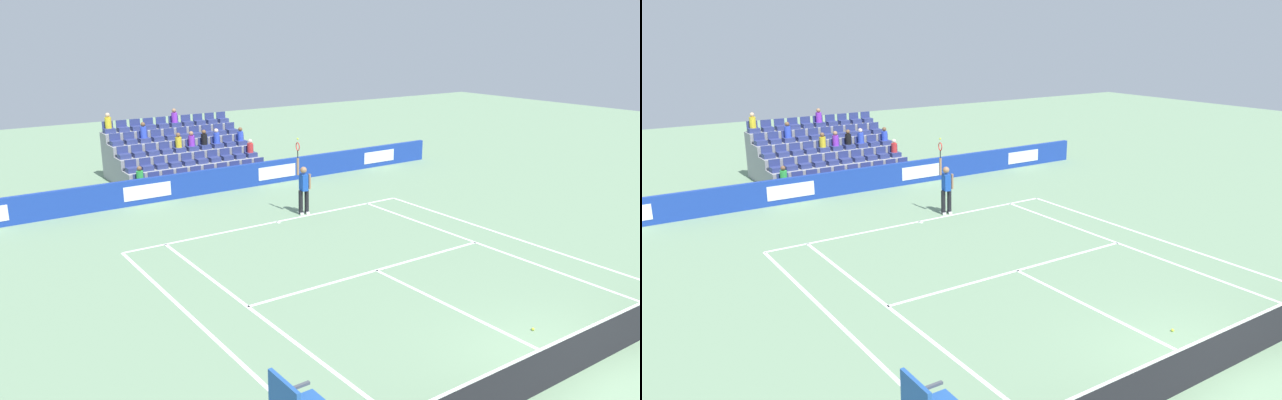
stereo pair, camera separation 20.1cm
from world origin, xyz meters
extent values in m
plane|color=gray|center=(0.00, 0.00, 0.00)|extent=(80.00, 80.00, 0.00)
cube|color=white|center=(0.00, -11.89, 0.00)|extent=(10.97, 0.10, 0.01)
cube|color=white|center=(0.00, -6.40, 0.00)|extent=(8.23, 0.10, 0.01)
cube|color=white|center=(0.00, -3.20, 0.00)|extent=(0.10, 6.40, 0.01)
cube|color=white|center=(4.12, -5.95, 0.00)|extent=(0.10, 11.89, 0.01)
cube|color=white|center=(-4.12, -5.95, 0.00)|extent=(0.10, 11.89, 0.01)
cube|color=white|center=(5.49, -5.95, 0.00)|extent=(0.10, 11.89, 0.01)
cube|color=white|center=(-5.49, -5.95, 0.00)|extent=(0.10, 11.89, 0.01)
cube|color=white|center=(0.00, -11.79, 0.00)|extent=(0.10, 0.20, 0.01)
cube|color=#193899|center=(0.00, -16.84, 0.50)|extent=(23.45, 0.20, 1.00)
cube|color=white|center=(-8.79, -16.73, 0.50)|extent=(1.88, 0.01, 0.56)
cube|color=white|center=(-2.93, -16.73, 0.50)|extent=(1.88, 0.01, 0.56)
cube|color=white|center=(2.93, -16.73, 0.50)|extent=(1.88, 0.01, 0.56)
cube|color=black|center=(0.00, 0.00, 0.46)|extent=(11.77, 0.02, 0.92)
cube|color=white|center=(0.00, 0.00, 0.94)|extent=(11.77, 0.04, 0.04)
cylinder|color=black|center=(-1.44, -12.13, 0.45)|extent=(0.16, 0.16, 0.90)
cylinder|color=black|center=(-1.20, -12.17, 0.45)|extent=(0.16, 0.16, 0.90)
cube|color=white|center=(-1.44, -12.13, 0.04)|extent=(0.16, 0.28, 0.08)
cube|color=white|center=(-1.20, -12.17, 0.04)|extent=(0.16, 0.28, 0.08)
cube|color=#1947B2|center=(-1.32, -12.15, 1.20)|extent=(0.27, 0.39, 0.60)
sphere|color=#9E7251|center=(-1.32, -12.15, 1.66)|extent=(0.24, 0.24, 0.24)
cylinder|color=#9E7251|center=(-1.10, -12.18, 1.81)|extent=(0.09, 0.09, 0.62)
cylinder|color=#9E7251|center=(-1.53, -12.07, 1.22)|extent=(0.09, 0.09, 0.56)
cylinder|color=black|center=(-1.10, -12.18, 2.26)|extent=(0.04, 0.04, 0.28)
torus|color=red|center=(-1.10, -12.18, 2.54)|extent=(0.08, 0.31, 0.31)
sphere|color=#D1E533|center=(-1.10, -12.18, 2.82)|extent=(0.07, 0.07, 0.07)
cube|color=#23519E|center=(7.01, 0.09, 2.06)|extent=(0.06, 0.70, 0.55)
cube|color=#474C54|center=(6.69, -0.23, 1.93)|extent=(0.56, 0.05, 0.04)
cube|color=gray|center=(0.00, -17.91, 0.21)|extent=(6.20, 0.95, 0.42)
cube|color=navy|center=(-2.79, -17.91, 0.52)|extent=(0.48, 0.44, 0.20)
cube|color=navy|center=(-2.79, -18.11, 0.77)|extent=(0.48, 0.04, 0.30)
cube|color=navy|center=(-2.17, -17.91, 0.52)|extent=(0.48, 0.44, 0.20)
cube|color=navy|center=(-2.17, -18.11, 0.77)|extent=(0.48, 0.04, 0.30)
cube|color=navy|center=(-1.55, -17.91, 0.52)|extent=(0.48, 0.44, 0.20)
cube|color=navy|center=(-1.55, -18.11, 0.77)|extent=(0.48, 0.04, 0.30)
cube|color=navy|center=(-0.93, -17.91, 0.52)|extent=(0.48, 0.44, 0.20)
cube|color=navy|center=(-0.93, -18.11, 0.77)|extent=(0.48, 0.04, 0.30)
cube|color=navy|center=(-0.31, -17.91, 0.52)|extent=(0.48, 0.44, 0.20)
cube|color=navy|center=(-0.31, -18.11, 0.77)|extent=(0.48, 0.04, 0.30)
cube|color=navy|center=(0.31, -17.91, 0.52)|extent=(0.48, 0.44, 0.20)
cube|color=navy|center=(0.31, -18.11, 0.77)|extent=(0.48, 0.04, 0.30)
cube|color=navy|center=(0.93, -17.91, 0.52)|extent=(0.48, 0.44, 0.20)
cube|color=navy|center=(0.93, -18.11, 0.77)|extent=(0.48, 0.04, 0.30)
cube|color=navy|center=(1.55, -17.91, 0.52)|extent=(0.48, 0.44, 0.20)
cube|color=navy|center=(1.55, -18.11, 0.77)|extent=(0.48, 0.04, 0.30)
cube|color=navy|center=(2.17, -17.91, 0.52)|extent=(0.48, 0.44, 0.20)
cube|color=navy|center=(2.17, -18.11, 0.77)|extent=(0.48, 0.04, 0.30)
cube|color=navy|center=(2.79, -17.91, 0.52)|extent=(0.48, 0.44, 0.20)
cube|color=navy|center=(2.79, -18.11, 0.77)|extent=(0.48, 0.04, 0.30)
cube|color=gray|center=(0.00, -18.86, 0.42)|extent=(6.20, 0.95, 0.84)
cube|color=navy|center=(-2.79, -18.86, 0.94)|extent=(0.48, 0.44, 0.20)
cube|color=navy|center=(-2.79, -19.06, 1.19)|extent=(0.48, 0.04, 0.30)
cube|color=navy|center=(-2.17, -18.86, 0.94)|extent=(0.48, 0.44, 0.20)
cube|color=navy|center=(-2.17, -19.06, 1.19)|extent=(0.48, 0.04, 0.30)
cube|color=navy|center=(-1.55, -18.86, 0.94)|extent=(0.48, 0.44, 0.20)
cube|color=navy|center=(-1.55, -19.06, 1.19)|extent=(0.48, 0.04, 0.30)
cube|color=navy|center=(-0.93, -18.86, 0.94)|extent=(0.48, 0.44, 0.20)
cube|color=navy|center=(-0.93, -19.06, 1.19)|extent=(0.48, 0.04, 0.30)
cube|color=navy|center=(-0.31, -18.86, 0.94)|extent=(0.48, 0.44, 0.20)
cube|color=navy|center=(-0.31, -19.06, 1.19)|extent=(0.48, 0.04, 0.30)
cube|color=navy|center=(0.31, -18.86, 0.94)|extent=(0.48, 0.44, 0.20)
cube|color=navy|center=(0.31, -19.06, 1.19)|extent=(0.48, 0.04, 0.30)
cube|color=navy|center=(0.93, -18.86, 0.94)|extent=(0.48, 0.44, 0.20)
cube|color=navy|center=(0.93, -19.06, 1.19)|extent=(0.48, 0.04, 0.30)
cube|color=navy|center=(1.55, -18.86, 0.94)|extent=(0.48, 0.44, 0.20)
cube|color=navy|center=(1.55, -19.06, 1.19)|extent=(0.48, 0.04, 0.30)
cube|color=navy|center=(2.17, -18.86, 0.94)|extent=(0.48, 0.44, 0.20)
cube|color=navy|center=(2.17, -19.06, 1.19)|extent=(0.48, 0.04, 0.30)
cube|color=navy|center=(2.79, -18.86, 0.94)|extent=(0.48, 0.44, 0.20)
cube|color=navy|center=(2.79, -19.06, 1.19)|extent=(0.48, 0.04, 0.30)
cube|color=gray|center=(0.00, -19.81, 0.63)|extent=(6.20, 0.95, 1.26)
cube|color=navy|center=(-2.79, -19.81, 1.36)|extent=(0.48, 0.44, 0.20)
cube|color=navy|center=(-2.79, -20.01, 1.61)|extent=(0.48, 0.04, 0.30)
cube|color=navy|center=(-2.17, -19.81, 1.36)|extent=(0.48, 0.44, 0.20)
cube|color=navy|center=(-2.17, -20.01, 1.61)|extent=(0.48, 0.04, 0.30)
cube|color=navy|center=(-1.55, -19.81, 1.36)|extent=(0.48, 0.44, 0.20)
cube|color=navy|center=(-1.55, -20.01, 1.61)|extent=(0.48, 0.04, 0.30)
cube|color=navy|center=(-0.93, -19.81, 1.36)|extent=(0.48, 0.44, 0.20)
cube|color=navy|center=(-0.93, -20.01, 1.61)|extent=(0.48, 0.04, 0.30)
cube|color=navy|center=(-0.31, -19.81, 1.36)|extent=(0.48, 0.44, 0.20)
cube|color=navy|center=(-0.31, -20.01, 1.61)|extent=(0.48, 0.04, 0.30)
cube|color=navy|center=(0.31, -19.81, 1.36)|extent=(0.48, 0.44, 0.20)
cube|color=navy|center=(0.31, -20.01, 1.61)|extent=(0.48, 0.04, 0.30)
cube|color=navy|center=(0.93, -19.81, 1.36)|extent=(0.48, 0.44, 0.20)
cube|color=navy|center=(0.93, -20.01, 1.61)|extent=(0.48, 0.04, 0.30)
cube|color=navy|center=(1.55, -19.81, 1.36)|extent=(0.48, 0.44, 0.20)
cube|color=navy|center=(1.55, -20.01, 1.61)|extent=(0.48, 0.04, 0.30)
cube|color=navy|center=(2.17, -19.81, 1.36)|extent=(0.48, 0.44, 0.20)
cube|color=navy|center=(2.17, -20.01, 1.61)|extent=(0.48, 0.04, 0.30)
cube|color=navy|center=(2.79, -19.81, 1.36)|extent=(0.48, 0.44, 0.20)
cube|color=navy|center=(2.79, -20.01, 1.61)|extent=(0.48, 0.04, 0.30)
cube|color=gray|center=(0.00, -20.76, 0.84)|extent=(6.20, 0.95, 1.68)
cube|color=navy|center=(-2.79, -20.76, 1.78)|extent=(0.48, 0.44, 0.20)
cube|color=navy|center=(-2.79, -20.96, 2.03)|extent=(0.48, 0.04, 0.30)
cube|color=navy|center=(-2.17, -20.76, 1.78)|extent=(0.48, 0.44, 0.20)
cube|color=navy|center=(-2.17, -20.96, 2.03)|extent=(0.48, 0.04, 0.30)
cube|color=navy|center=(-1.55, -20.76, 1.78)|extent=(0.48, 0.44, 0.20)
cube|color=navy|center=(-1.55, -20.96, 2.03)|extent=(0.48, 0.04, 0.30)
cube|color=navy|center=(-0.93, -20.76, 1.78)|extent=(0.48, 0.44, 0.20)
cube|color=navy|center=(-0.93, -20.96, 2.03)|extent=(0.48, 0.04, 0.30)
cube|color=navy|center=(-0.31, -20.76, 1.78)|extent=(0.48, 0.44, 0.20)
cube|color=navy|center=(-0.31, -20.96, 2.03)|extent=(0.48, 0.04, 0.30)
cube|color=navy|center=(0.31, -20.76, 1.78)|extent=(0.48, 0.44, 0.20)
cube|color=navy|center=(0.31, -20.96, 2.03)|extent=(0.48, 0.04, 0.30)
cube|color=navy|center=(0.93, -20.76, 1.78)|extent=(0.48, 0.44, 0.20)
cube|color=navy|center=(0.93, -20.96, 2.03)|extent=(0.48, 0.04, 0.30)
cube|color=navy|center=(1.55, -20.76, 1.78)|extent=(0.48, 0.44, 0.20)
cube|color=navy|center=(1.55, -20.96, 2.03)|extent=(0.48, 0.04, 0.30)
cube|color=navy|center=(2.17, -20.76, 1.78)|extent=(0.48, 0.44, 0.20)
cube|color=navy|center=(2.17, -20.96, 2.03)|extent=(0.48, 0.04, 0.30)
cube|color=navy|center=(2.79, -20.76, 1.78)|extent=(0.48, 0.44, 0.20)
cube|color=navy|center=(2.79, -20.96, 2.03)|extent=(0.48, 0.04, 0.30)
cube|color=gray|center=(0.00, -21.71, 1.05)|extent=(6.20, 0.95, 2.10)
cube|color=navy|center=(-2.79, -21.71, 2.20)|extent=(0.48, 0.44, 0.20)
cube|color=navy|center=(-2.79, -21.91, 2.45)|extent=(0.48, 0.04, 0.30)
cube|color=navy|center=(-2.17, -21.71, 2.20)|extent=(0.48, 0.44, 0.20)
cube|color=navy|center=(-2.17, -21.91, 2.45)|extent=(0.48, 0.04, 0.30)
cube|color=navy|center=(-1.55, -21.71, 2.20)|extent=(0.48, 0.44, 0.20)
cube|color=navy|center=(-1.55, -21.91, 2.45)|extent=(0.48, 0.04, 0.30)
cube|color=navy|center=(-0.93, -21.71, 2.20)|extent=(0.48, 0.44, 0.20)
cube|color=navy|center=(-0.93, -21.91, 2.45)|extent=(0.48, 0.04, 0.30)
cube|color=navy|center=(-0.31, -21.71, 2.20)|extent=(0.48, 0.44, 0.20)
cube|color=navy|center=(-0.31, -21.91, 2.45)|extent=(0.48, 0.04, 0.30)
cube|color=navy|center=(0.31, -21.71, 2.20)|extent=(0.48, 0.44, 0.20)
cube|color=navy|center=(0.31, -21.91, 2.45)|extent=(0.48, 0.04, 0.30)
cube|color=navy|center=(0.93, -21.71, 2.20)|extent=(0.48, 0.44, 0.20)
cube|color=navy|center=(0.93, -21.91, 2.45)|extent=(0.48, 0.04, 0.30)
cube|color=navy|center=(1.55, -21.71, 2.20)|extent=(0.48, 0.44, 0.20)
cube|color=navy|center=(1.55, -21.91, 2.45)|extent=(0.48, 0.04, 0.30)
cube|color=navy|center=(2.17, -21.71, 2.20)|extent=(0.48, 0.44, 0.20)
cube|color=navy|center=(2.17, -21.91, 2.45)|extent=(0.48, 0.04, 0.30)
cube|color=navy|center=(2.79, -21.71, 2.20)|extent=(0.48, 0.44, 0.20)
cube|color=navy|center=(2.79, -21.91, 2.45)|extent=(0.48, 0.04, 0.30)
cylinder|color=green|center=(2.79, -17.96, 0.84)|extent=(0.28, 0.28, 0.44)
sphere|color=brown|center=(2.79, -17.96, 1.16)|extent=(0.20, 0.20, 0.20)
cylinder|color=black|center=(-0.93, -19.86, 1.70)|extent=(0.28, 0.28, 0.48)
sphere|color=brown|center=(-0.93, -19.86, 2.04)|extent=(0.20, 0.20, 0.20)
cylinder|color=yellow|center=(2.79, -21.76, 2.55)|extent=(0.28, 0.28, 0.49)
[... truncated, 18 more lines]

